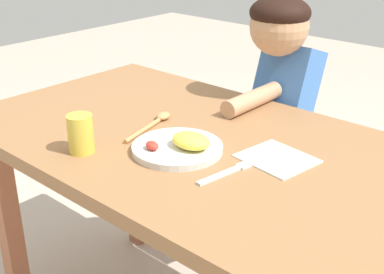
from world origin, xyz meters
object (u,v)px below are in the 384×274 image
(fork, at_px, (231,171))
(drinking_cup, at_px, (81,134))
(plate, at_px, (180,146))
(person, at_px, (281,126))
(spoon, at_px, (155,122))

(fork, distance_m, drinking_cup, 0.37)
(plate, bearing_deg, person, 95.04)
(fork, height_order, spoon, spoon)
(drinking_cup, bearing_deg, person, 79.31)
(spoon, height_order, person, person)
(plate, distance_m, drinking_cup, 0.24)
(spoon, distance_m, drinking_cup, 0.24)
(person, bearing_deg, drinking_cup, 79.31)
(drinking_cup, xyz_separation_m, person, (0.13, 0.69, -0.16))
(fork, distance_m, person, 0.58)
(plate, bearing_deg, fork, 0.15)
(spoon, relative_size, drinking_cup, 2.23)
(spoon, distance_m, person, 0.48)
(person, bearing_deg, spoon, 75.02)
(drinking_cup, distance_m, person, 0.72)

